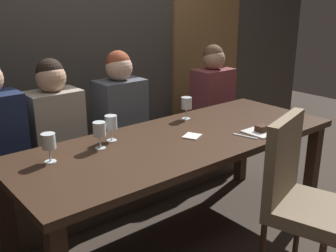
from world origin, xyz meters
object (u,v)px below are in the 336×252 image
(diner_near_end, at_px, (213,88))
(fork_on_table, at_px, (245,136))
(wine_glass_near_left, at_px, (111,124))
(dessert_plate, at_px, (261,131))
(wine_glass_near_right, at_px, (49,143))
(diner_bearded, at_px, (55,118))
(wine_glass_end_left, at_px, (99,130))
(dining_table, at_px, (181,150))
(diner_far_end, at_px, (120,105))
(chair_near_side, at_px, (300,192))
(wine_glass_center_front, at_px, (186,104))
(banquette_bench, at_px, (124,174))

(diner_near_end, height_order, fork_on_table, diner_near_end)
(fork_on_table, bearing_deg, wine_glass_near_left, 130.81)
(dessert_plate, bearing_deg, diner_near_end, 61.79)
(wine_glass_near_right, bearing_deg, diner_bearded, 63.06)
(wine_glass_near_left, relative_size, wine_glass_end_left, 1.00)
(diner_bearded, height_order, wine_glass_near_right, diner_bearded)
(diner_bearded, height_order, diner_near_end, diner_bearded)
(wine_glass_end_left, bearing_deg, dining_table, -18.55)
(diner_far_end, height_order, diner_near_end, diner_far_end)
(wine_glass_near_left, bearing_deg, chair_near_side, -56.86)
(wine_glass_near_right, bearing_deg, dining_table, -11.34)
(diner_far_end, bearing_deg, dining_table, -88.84)
(diner_near_end, distance_m, dessert_plate, 1.08)
(diner_bearded, xyz_separation_m, diner_far_end, (0.52, -0.02, 0.00))
(wine_glass_near_right, bearing_deg, wine_glass_center_front, 6.24)
(diner_bearded, relative_size, diner_far_end, 0.99)
(wine_glass_center_front, xyz_separation_m, fork_on_table, (0.03, -0.53, -0.11))
(diner_far_end, relative_size, wine_glass_end_left, 4.74)
(chair_near_side, height_order, wine_glass_end_left, chair_near_side)
(banquette_bench, xyz_separation_m, fork_on_table, (0.33, -0.95, 0.51))
(banquette_bench, xyz_separation_m, wine_glass_near_left, (-0.37, -0.46, 0.62))
(diner_bearded, xyz_separation_m, wine_glass_near_left, (0.16, -0.47, 0.04))
(diner_far_end, distance_m, fork_on_table, 1.00)
(dining_table, xyz_separation_m, chair_near_side, (0.25, -0.72, -0.09))
(wine_glass_near_left, bearing_deg, dessert_plate, -30.63)
(dessert_plate, distance_m, fork_on_table, 0.14)
(dessert_plate, bearing_deg, diner_far_end, 117.15)
(dining_table, height_order, dessert_plate, dessert_plate)
(chair_near_side, distance_m, dessert_plate, 0.55)
(banquette_bench, distance_m, wine_glass_center_front, 0.81)
(banquette_bench, height_order, diner_far_end, diner_far_end)
(diner_far_end, xyz_separation_m, wine_glass_near_left, (-0.36, -0.45, 0.04))
(diner_bearded, xyz_separation_m, wine_glass_near_right, (-0.27, -0.54, 0.04))
(banquette_bench, height_order, wine_glass_end_left, wine_glass_end_left)
(dining_table, xyz_separation_m, wine_glass_near_right, (-0.81, 0.16, 0.20))
(dessert_plate, bearing_deg, wine_glass_center_front, 107.70)
(diner_bearded, xyz_separation_m, wine_glass_end_left, (0.04, -0.54, 0.04))
(dining_table, distance_m, chair_near_side, 0.77)
(wine_glass_near_left, distance_m, dessert_plate, 0.99)
(banquette_bench, relative_size, diner_bearded, 3.26)
(fork_on_table, bearing_deg, banquette_bench, 94.68)
(wine_glass_near_right, bearing_deg, diner_far_end, 33.27)
(diner_far_end, xyz_separation_m, wine_glass_center_front, (0.31, -0.40, 0.04))
(dining_table, bearing_deg, banquette_bench, 90.00)
(chair_near_side, distance_m, wine_glass_near_left, 1.18)
(wine_glass_end_left, bearing_deg, diner_bearded, 94.38)
(diner_far_end, xyz_separation_m, fork_on_table, (0.34, -0.94, -0.07))
(diner_far_end, distance_m, dessert_plate, 1.07)
(diner_far_end, bearing_deg, fork_on_table, -69.83)
(wine_glass_center_front, distance_m, fork_on_table, 0.55)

